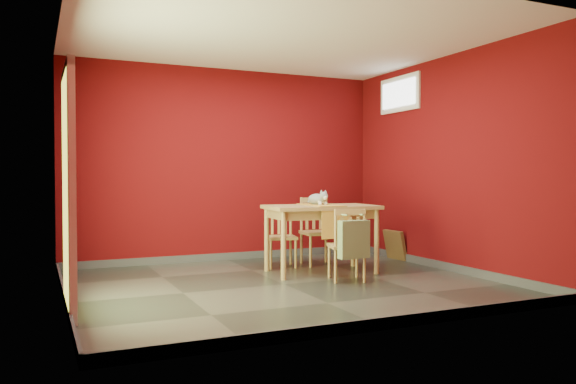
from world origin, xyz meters
name	(u,v)px	position (x,y,z in m)	size (l,w,h in m)	color
ground	(284,284)	(0.00, 0.00, 0.00)	(4.50, 4.50, 0.00)	#2D342D
room_shell	(284,280)	(0.00, 0.00, 0.05)	(4.50, 4.50, 4.50)	#55080B
doorway	(67,183)	(-2.23, -0.40, 1.12)	(0.06, 1.01, 2.13)	#B7D838
window	(399,94)	(2.23, 1.00, 2.35)	(0.05, 0.90, 0.50)	white
outlet_plate	(327,234)	(1.60, 1.99, 0.30)	(0.08, 0.01, 0.12)	silver
dining_table	(321,214)	(0.72, 0.50, 0.73)	(1.39, 0.88, 0.83)	#A8874E
table_runner	(326,211)	(0.72, 0.38, 0.77)	(0.43, 0.79, 0.38)	#BE8D31
chair_far_left	(280,235)	(0.46, 1.15, 0.41)	(0.45, 0.45, 0.81)	#A8874E
chair_far_right	(317,230)	(0.98, 1.11, 0.46)	(0.46, 0.46, 0.90)	#A8874E
chair_near	(347,244)	(0.73, -0.11, 0.42)	(0.48, 0.48, 0.82)	#A8874E
tote_bag	(354,239)	(0.70, -0.31, 0.50)	(0.35, 0.20, 0.49)	#728C59
cat	(317,197)	(0.72, 0.60, 0.93)	(0.21, 0.39, 0.20)	slate
picture_frame	(395,245)	(2.19, 1.03, 0.21)	(0.15, 0.42, 0.42)	brown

